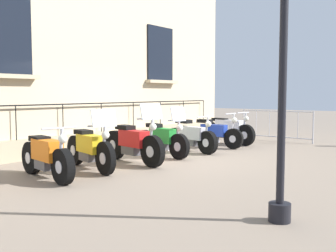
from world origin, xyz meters
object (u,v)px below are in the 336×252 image
Objects in this scene: motorcycle_red at (133,143)px; crowd_barrier at (276,124)px; motorcycle_white at (228,130)px; motorcycle_orange at (47,157)px; motorcycle_silver at (191,137)px; motorcycle_blue at (213,133)px; motorcycle_yellow at (90,149)px; motorcycle_green at (162,140)px.

motorcycle_red is 6.20m from crowd_barrier.
motorcycle_red is at bearing -89.08° from motorcycle_white.
motorcycle_orange is 1.04× the size of motorcycle_silver.
crowd_barrier reaches higher than motorcycle_blue.
motorcycle_red is 3.52m from motorcycle_blue.
motorcycle_yellow is 1.07× the size of motorcycle_silver.
motorcycle_red reaches higher than motorcycle_white.
motorcycle_green is at bearing -101.23° from crowd_barrier.
motorcycle_red is 1.06× the size of motorcycle_blue.
motorcycle_blue reaches higher than motorcycle_orange.
motorcycle_yellow is at bearing -91.00° from motorcycle_white.
motorcycle_blue is at bearing 91.07° from motorcycle_silver.
motorcycle_green is 1.16m from motorcycle_silver.
motorcycle_yellow is 0.81× the size of crowd_barrier.
motorcycle_silver is 0.94× the size of motorcycle_blue.
motorcycle_orange is 2.28m from motorcycle_red.
motorcycle_green reaches higher than motorcycle_blue.
crowd_barrier is (0.98, 4.95, 0.13)m from motorcycle_green.
motorcycle_red is 4.53m from motorcycle_white.
motorcycle_green is 2.33m from motorcycle_blue.
motorcycle_red is at bearing -84.81° from motorcycle_green.
motorcycle_blue is at bearing -86.51° from motorcycle_white.
motorcycle_red is at bearing 86.97° from motorcycle_orange.
motorcycle_yellow reaches higher than motorcycle_green.
motorcycle_yellow reaches higher than crowd_barrier.
motorcycle_white is at bearing 90.92° from motorcycle_red.
motorcycle_red reaches higher than motorcycle_blue.
motorcycle_yellow is 1.17m from motorcycle_red.
motorcycle_blue is at bearing -108.67° from crowd_barrier.
motorcycle_silver is at bearing -87.81° from motorcycle_white.
motorcycle_red reaches higher than motorcycle_yellow.
motorcycle_blue is 0.98× the size of motorcycle_white.
motorcycle_orange is 0.97× the size of motorcycle_blue.
motorcycle_orange is 3.46m from motorcycle_green.
motorcycle_white is (-0.07, 4.53, -0.02)m from motorcycle_red.
motorcycle_green is at bearing 88.43° from motorcycle_yellow.
motorcycle_orange is at bearing -91.08° from motorcycle_blue.
motorcycle_green is (0.06, 2.35, -0.02)m from motorcycle_yellow.
motorcycle_white is at bearing -120.47° from crowd_barrier.
motorcycle_yellow reaches higher than motorcycle_silver.
crowd_barrier is (1.05, 7.30, 0.11)m from motorcycle_yellow.
crowd_barrier is at bearing 83.26° from motorcycle_orange.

